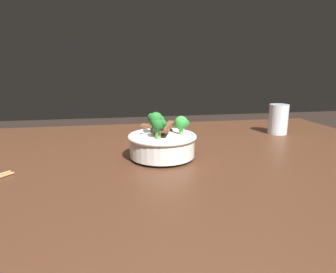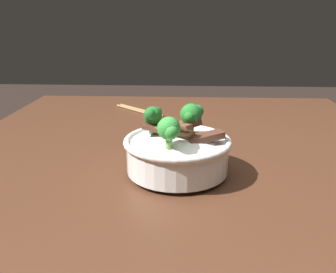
{
  "view_description": "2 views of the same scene",
  "coord_description": "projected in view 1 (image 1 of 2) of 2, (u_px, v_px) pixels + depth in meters",
  "views": [
    {
      "loc": [
        -0.19,
        -0.81,
        1.02
      ],
      "look_at": [
        -0.05,
        -0.04,
        0.82
      ],
      "focal_mm": 30.32,
      "sensor_mm": 36.0,
      "label": 1
    },
    {
      "loc": [
        0.57,
        0.01,
        1.04
      ],
      "look_at": [
        -0.05,
        -0.02,
        0.83
      ],
      "focal_mm": 38.31,
      "sensor_mm": 36.0,
      "label": 2
    }
  ],
  "objects": [
    {
      "name": "rice_bowl",
      "position": [
        162.0,
        142.0,
        0.84
      ],
      "size": [
        0.21,
        0.21,
        0.14
      ],
      "color": "white",
      "rests_on": "dining_table"
    },
    {
      "name": "dining_table",
      "position": [
        183.0,
        186.0,
        0.9
      ],
      "size": [
        1.52,
        1.07,
        0.75
      ],
      "color": "#472819",
      "rests_on": "ground"
    },
    {
      "name": "drinking_glass",
      "position": [
        278.0,
        121.0,
        1.16
      ],
      "size": [
        0.08,
        0.08,
        0.12
      ],
      "color": "white",
      "rests_on": "dining_table"
    }
  ]
}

